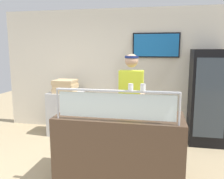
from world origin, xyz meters
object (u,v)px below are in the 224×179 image
(drink_fridge, at_px, (207,97))
(pizza_box_stack, at_px, (65,86))
(pepper_flake_shaker, at_px, (143,88))
(pizza_server, at_px, (127,111))
(parmesan_shaker, at_px, (131,88))
(worker_figure, at_px, (131,101))
(pizza_tray, at_px, (130,113))

(drink_fridge, xyz_separation_m, pizza_box_stack, (-2.88, -0.04, 0.14))
(pepper_flake_shaker, bearing_deg, pizza_box_stack, 132.58)
(pizza_server, relative_size, parmesan_shaker, 3.36)
(pizza_server, bearing_deg, pepper_flake_shaker, -41.42)
(pepper_flake_shaker, xyz_separation_m, worker_figure, (-0.24, 0.95, -0.38))
(pizza_tray, height_order, pizza_server, pizza_server)
(parmesan_shaker, xyz_separation_m, drink_fridge, (1.24, 1.98, -0.46))
(pepper_flake_shaker, bearing_deg, drink_fridge, 60.96)
(pepper_flake_shaker, bearing_deg, pizza_server, 123.04)
(pizza_tray, distance_m, worker_figure, 0.57)
(drink_fridge, bearing_deg, pizza_server, -129.54)
(pepper_flake_shaker, bearing_deg, parmesan_shaker, 180.00)
(pizza_tray, xyz_separation_m, worker_figure, (-0.05, 0.57, 0.04))
(pizza_server, height_order, pizza_box_stack, pizza_box_stack)
(pepper_flake_shaker, height_order, worker_figure, worker_figure)
(pizza_tray, xyz_separation_m, pizza_server, (-0.04, -0.02, 0.02))
(pizza_server, relative_size, pepper_flake_shaker, 3.29)
(parmesan_shaker, bearing_deg, worker_figure, 95.99)
(pepper_flake_shaker, distance_m, pizza_box_stack, 2.65)
(pizza_server, distance_m, worker_figure, 0.59)
(pizza_tray, height_order, pizza_box_stack, pizza_box_stack)
(pizza_server, relative_size, worker_figure, 0.16)
(pizza_server, bearing_deg, parmesan_shaker, -60.38)
(worker_figure, bearing_deg, pizza_server, -89.13)
(worker_figure, bearing_deg, parmesan_shaker, -84.01)
(pizza_server, bearing_deg, pizza_box_stack, 149.99)
(pizza_box_stack, bearing_deg, pizza_tray, -44.39)
(pizza_tray, bearing_deg, parmesan_shaker, -82.92)
(parmesan_shaker, relative_size, drink_fridge, 0.05)
(parmesan_shaker, height_order, pizza_box_stack, parmesan_shaker)
(worker_figure, relative_size, pizza_box_stack, 3.76)
(parmesan_shaker, relative_size, worker_figure, 0.05)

